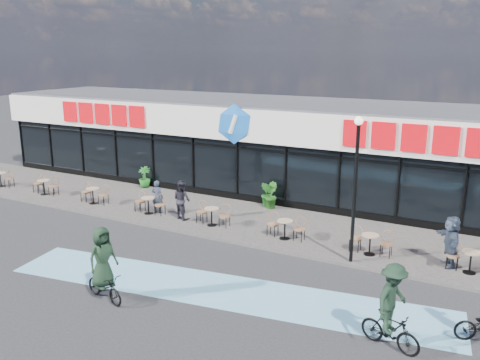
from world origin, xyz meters
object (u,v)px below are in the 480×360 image
(patron_left, at_px, (157,197))
(cyclist_a, at_px, (392,309))
(potted_plant_mid, at_px, (271,195))
(patron_right, at_px, (182,200))
(potted_plant_left, at_px, (144,177))
(bistro_set_0, at_px, (2,178))
(lamp_post, at_px, (356,177))
(pedestrian_a, at_px, (451,241))
(potted_plant_right, at_px, (267,194))

(patron_left, distance_m, cyclist_a, 12.71)
(potted_plant_mid, distance_m, patron_right, 4.16)
(patron_left, bearing_deg, potted_plant_mid, -154.49)
(potted_plant_left, bearing_deg, bistro_set_0, -154.04)
(lamp_post, height_order, potted_plant_mid, lamp_post)
(pedestrian_a, bearing_deg, bistro_set_0, -113.32)
(bistro_set_0, xyz_separation_m, potted_plant_left, (6.85, 3.34, 0.09))
(patron_right, height_order, cyclist_a, cyclist_a)
(patron_right, relative_size, pedestrian_a, 0.96)
(cyclist_a, bearing_deg, patron_left, 153.29)
(potted_plant_left, relative_size, patron_right, 0.65)
(potted_plant_mid, bearing_deg, patron_right, -130.86)
(bistro_set_0, bearing_deg, patron_right, 0.31)
(bistro_set_0, height_order, potted_plant_left, potted_plant_left)
(potted_plant_left, distance_m, potted_plant_right, 7.08)
(patron_left, xyz_separation_m, patron_right, (1.40, -0.14, 0.10))
(patron_right, bearing_deg, lamp_post, -171.37)
(potted_plant_right, bearing_deg, pedestrian_a, -21.17)
(pedestrian_a, bearing_deg, cyclist_a, -31.08)
(potted_plant_left, distance_m, patron_left, 4.49)
(bistro_set_0, height_order, pedestrian_a, pedestrian_a)
(potted_plant_right, distance_m, patron_right, 4.13)
(lamp_post, distance_m, potted_plant_left, 13.26)
(potted_plant_mid, distance_m, potted_plant_right, 0.30)
(potted_plant_right, height_order, cyclist_a, cyclist_a)
(potted_plant_right, bearing_deg, potted_plant_left, -179.77)
(lamp_post, xyz_separation_m, cyclist_a, (2.27, -4.51, -2.02))
(lamp_post, distance_m, potted_plant_mid, 6.92)
(pedestrian_a, relative_size, cyclist_a, 0.79)
(bistro_set_0, bearing_deg, lamp_post, -2.98)
(bistro_set_0, relative_size, potted_plant_left, 1.41)
(potted_plant_left, xyz_separation_m, cyclist_a, (14.56, -8.85, 0.41))
(patron_right, bearing_deg, potted_plant_left, -18.90)
(lamp_post, height_order, potted_plant_right, lamp_post)
(potted_plant_mid, bearing_deg, pedestrian_a, -20.74)
(bistro_set_0, relative_size, pedestrian_a, 0.88)
(lamp_post, relative_size, bistro_set_0, 3.23)
(bistro_set_0, distance_m, cyclist_a, 22.12)
(bistro_set_0, bearing_deg, potted_plant_right, 13.58)
(potted_plant_mid, bearing_deg, potted_plant_left, 178.95)
(potted_plant_mid, distance_m, pedestrian_a, 8.52)
(lamp_post, relative_size, potted_plant_mid, 4.13)
(pedestrian_a, distance_m, cyclist_a, 5.74)
(pedestrian_a, bearing_deg, patron_right, -113.13)
(lamp_post, xyz_separation_m, potted_plant_left, (-12.29, 4.33, -2.42))
(potted_plant_right, bearing_deg, lamp_post, -39.94)
(pedestrian_a, bearing_deg, potted_plant_mid, -134.54)
(potted_plant_mid, xyz_separation_m, patron_right, (-2.72, -3.14, 0.24))
(bistro_set_0, xyz_separation_m, pedestrian_a, (22.14, 0.19, 0.42))
(potted_plant_mid, relative_size, potted_plant_right, 1.04)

